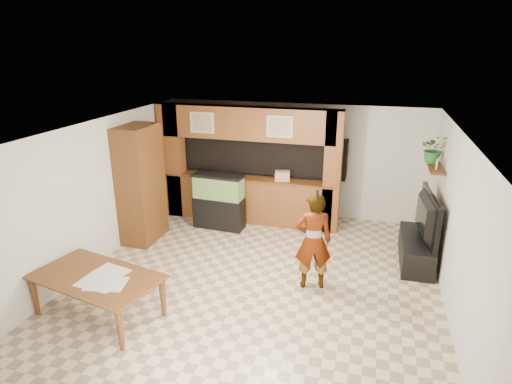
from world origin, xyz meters
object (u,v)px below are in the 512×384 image
(aquarium, at_px, (219,202))
(person, at_px, (313,241))
(pantry_cabinet, at_px, (141,184))
(television, at_px, (421,216))
(dining_table, at_px, (97,297))

(aquarium, distance_m, person, 2.99)
(pantry_cabinet, bearing_deg, person, -14.21)
(pantry_cabinet, height_order, television, pantry_cabinet)
(aquarium, xyz_separation_m, person, (2.33, -1.87, 0.23))
(pantry_cabinet, distance_m, person, 3.75)
(aquarium, distance_m, dining_table, 3.63)
(pantry_cabinet, xyz_separation_m, person, (3.62, -0.92, -0.36))
(dining_table, bearing_deg, pantry_cabinet, 117.05)
(pantry_cabinet, relative_size, aquarium, 1.95)
(television, xyz_separation_m, person, (-1.73, -1.35, -0.10))
(aquarium, height_order, television, television)
(television, xyz_separation_m, dining_table, (-4.65, -3.05, -0.59))
(dining_table, bearing_deg, aquarium, 92.61)
(dining_table, bearing_deg, person, 42.26)
(person, bearing_deg, television, -157.12)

